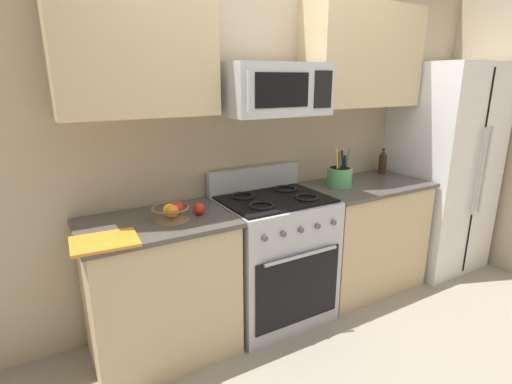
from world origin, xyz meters
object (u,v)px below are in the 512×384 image
(utensil_crock, at_px, (340,176))
(apple_loose, at_px, (199,209))
(bottle_soy, at_px, (383,162))
(range_oven, at_px, (273,257))
(cutting_board, at_px, (104,242))
(microwave, at_px, (273,89))
(refrigerator, at_px, (441,169))
(fruit_basket, at_px, (171,212))

(utensil_crock, distance_m, apple_loose, 1.22)
(apple_loose, bearing_deg, bottle_soy, 6.61)
(apple_loose, bearing_deg, range_oven, 2.56)
(range_oven, bearing_deg, utensil_crock, 4.24)
(utensil_crock, relative_size, cutting_board, 0.94)
(range_oven, relative_size, microwave, 1.56)
(utensil_crock, bearing_deg, refrigerator, -3.15)
(microwave, height_order, bottle_soy, microwave)
(microwave, distance_m, utensil_crock, 0.93)
(range_oven, height_order, cutting_board, range_oven)
(cutting_board, xyz_separation_m, bottle_soy, (2.44, 0.38, 0.09))
(range_oven, height_order, utensil_crock, utensil_crock)
(microwave, xyz_separation_m, apple_loose, (-0.57, -0.05, -0.71))
(refrigerator, height_order, fruit_basket, refrigerator)
(refrigerator, distance_m, bottle_soy, 0.59)
(range_oven, height_order, microwave, microwave)
(fruit_basket, relative_size, cutting_board, 0.69)
(range_oven, relative_size, fruit_basket, 4.76)
(cutting_board, bearing_deg, microwave, 10.64)
(microwave, bearing_deg, range_oven, -89.92)
(fruit_basket, relative_size, bottle_soy, 1.02)
(refrigerator, distance_m, utensil_crock, 1.18)
(refrigerator, distance_m, apple_loose, 2.40)
(utensil_crock, bearing_deg, apple_loose, -176.55)
(refrigerator, bearing_deg, fruit_basket, -179.70)
(utensil_crock, height_order, bottle_soy, utensil_crock)
(fruit_basket, relative_size, apple_loose, 2.99)
(microwave, bearing_deg, bottle_soy, 7.23)
(range_oven, distance_m, apple_loose, 0.75)
(range_oven, bearing_deg, fruit_basket, -177.66)
(fruit_basket, bearing_deg, range_oven, 2.34)
(fruit_basket, height_order, apple_loose, fruit_basket)
(microwave, bearing_deg, apple_loose, -174.78)
(utensil_crock, distance_m, bottle_soy, 0.64)
(range_oven, distance_m, microwave, 1.19)
(refrigerator, relative_size, microwave, 2.67)
(microwave, bearing_deg, fruit_basket, -175.64)
(apple_loose, xyz_separation_m, bottle_soy, (1.85, 0.21, 0.06))
(cutting_board, bearing_deg, fruit_basket, 21.35)
(apple_loose, bearing_deg, fruit_basket, -178.40)
(refrigerator, bearing_deg, utensil_crock, 176.85)
(range_oven, xyz_separation_m, microwave, (-0.00, 0.03, 1.19))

